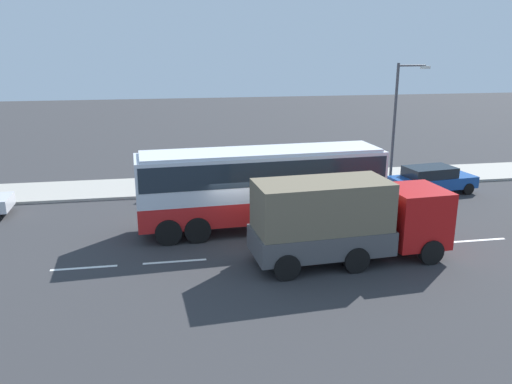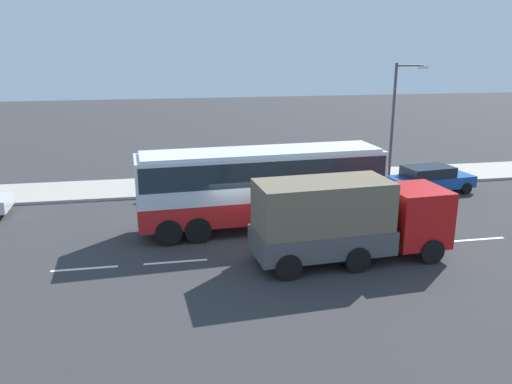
{
  "view_description": "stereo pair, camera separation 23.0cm",
  "coord_description": "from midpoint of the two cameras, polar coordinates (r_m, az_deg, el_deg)",
  "views": [
    {
      "loc": [
        -2.96,
        -20.89,
        7.99
      ],
      "look_at": [
        0.86,
        0.58,
        1.76
      ],
      "focal_mm": 36.46,
      "sensor_mm": 36.0,
      "label": 1
    },
    {
      "loc": [
        -3.19,
        -20.85,
        7.99
      ],
      "look_at": [
        0.86,
        0.58,
        1.76
      ],
      "focal_mm": 36.46,
      "sensor_mm": 36.0,
      "label": 2
    }
  ],
  "objects": [
    {
      "name": "sidewalk_curb",
      "position": [
        30.51,
        -3.96,
        0.86
      ],
      "size": [
        80.0,
        4.0,
        0.15
      ],
      "primitive_type": "cube",
      "color": "#A8A399",
      "rests_on": "ground_plane"
    },
    {
      "name": "street_lamp",
      "position": [
        30.8,
        15.55,
        8.12
      ],
      "size": [
        1.93,
        0.24,
        6.84
      ],
      "color": "#47474C",
      "rests_on": "sidewalk_curb"
    },
    {
      "name": "lane_centreline",
      "position": [
        20.31,
        -2.88,
        -7.23
      ],
      "size": [
        39.81,
        0.16,
        0.01
      ],
      "color": "white",
      "rests_on": "ground_plane"
    },
    {
      "name": "pedestrian_near_curb",
      "position": [
        28.67,
        -9.71,
        1.98
      ],
      "size": [
        0.32,
        0.32,
        1.78
      ],
      "rotation": [
        0.0,
        0.0,
        5.0
      ],
      "color": "#38334C",
      "rests_on": "sidewalk_curb"
    },
    {
      "name": "car_blue_saloon",
      "position": [
        30.29,
        18.91,
        1.34
      ],
      "size": [
        4.95,
        2.45,
        1.51
      ],
      "rotation": [
        0.0,
        0.0,
        0.14
      ],
      "color": "#194799",
      "rests_on": "ground_plane"
    },
    {
      "name": "cargo_truck",
      "position": [
        19.8,
        10.23,
        -2.84
      ],
      "size": [
        7.61,
        2.96,
        3.19
      ],
      "rotation": [
        0.0,
        0.0,
        0.07
      ],
      "color": "red",
      "rests_on": "ground_plane"
    },
    {
      "name": "coach_bus",
      "position": [
        22.86,
        0.9,
        1.29
      ],
      "size": [
        10.98,
        3.12,
        3.57
      ],
      "rotation": [
        0.0,
        0.0,
        0.06
      ],
      "color": "red",
      "rests_on": "ground_plane"
    },
    {
      "name": "ground_plane",
      "position": [
        22.56,
        -1.61,
        -4.81
      ],
      "size": [
        120.0,
        120.0,
        0.0
      ],
      "primitive_type": "plane",
      "color": "#333335"
    }
  ]
}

